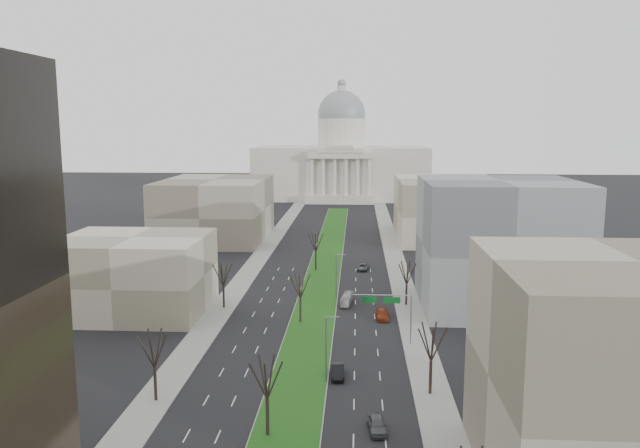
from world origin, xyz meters
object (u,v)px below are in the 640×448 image
at_px(car_red, 382,314).
at_px(box_van, 347,299).
at_px(car_grey_near, 377,424).
at_px(car_grey_far, 363,267).
at_px(car_black, 338,371).

xyz_separation_m(car_red, box_van, (-6.43, 8.81, 0.19)).
relative_size(car_grey_near, car_grey_far, 0.93).
height_order(car_grey_near, car_red, car_grey_near).
relative_size(car_black, car_grey_far, 0.98).
bearing_deg(car_red, car_grey_near, -94.66).
bearing_deg(box_van, car_black, -84.00).
bearing_deg(car_red, car_grey_far, 93.11).
distance_m(car_grey_near, box_van, 50.52).
height_order(car_red, car_grey_far, car_red).
distance_m(car_red, box_van, 10.91).
relative_size(car_grey_far, box_van, 0.73).
distance_m(car_grey_far, box_van, 28.77).
relative_size(car_grey_near, car_black, 0.95).
relative_size(car_red, car_grey_far, 1.07).
height_order(car_red, box_van, box_van).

